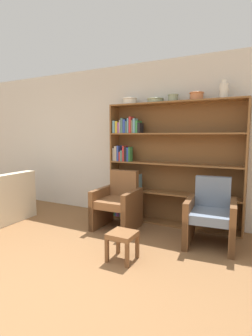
# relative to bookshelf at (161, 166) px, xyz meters

# --- Properties ---
(ground_plane) EXTENTS (24.00, 24.00, 0.00)m
(ground_plane) POSITION_rel_bookshelf_xyz_m (-0.27, -2.76, -0.98)
(ground_plane) COLOR brown
(wall_back) EXTENTS (12.00, 0.06, 2.75)m
(wall_back) POSITION_rel_bookshelf_xyz_m (-0.27, 0.17, 0.39)
(wall_back) COLOR silver
(wall_back) RESTS_ON ground
(bookshelf) EXTENTS (2.24, 0.30, 2.03)m
(bookshelf) POSITION_rel_bookshelf_xyz_m (0.00, 0.00, 0.00)
(bookshelf) COLOR brown
(bookshelf) RESTS_ON ground
(bowl_terracotta) EXTENTS (0.25, 0.25, 0.11)m
(bowl_terracotta) POSITION_rel_bookshelf_xyz_m (-0.58, -0.02, 1.11)
(bowl_terracotta) COLOR silver
(bowl_terracotta) RESTS_ON bookshelf
(bowl_olive) EXTENTS (0.28, 0.28, 0.07)m
(bowl_olive) POSITION_rel_bookshelf_xyz_m (-0.10, -0.02, 1.09)
(bowl_olive) COLOR gray
(bowl_olive) RESTS_ON bookshelf
(bowl_stoneware) EXTENTS (0.18, 0.18, 0.12)m
(bowl_stoneware) POSITION_rel_bookshelf_xyz_m (0.20, -0.02, 1.11)
(bowl_stoneware) COLOR gray
(bowl_stoneware) RESTS_ON bookshelf
(bowl_brass) EXTENTS (0.22, 0.22, 0.12)m
(bowl_brass) POSITION_rel_bookshelf_xyz_m (0.57, -0.02, 1.12)
(bowl_brass) COLOR #C67547
(bowl_brass) RESTS_ON bookshelf
(vase_tall) EXTENTS (0.13, 0.13, 0.26)m
(vase_tall) POSITION_rel_bookshelf_xyz_m (0.97, -0.02, 1.16)
(vase_tall) COLOR silver
(vase_tall) RESTS_ON bookshelf
(armchair_leather) EXTENTS (0.67, 0.70, 0.91)m
(armchair_leather) POSITION_rel_bookshelf_xyz_m (-0.51, -0.56, -0.57)
(armchair_leather) COLOR brown
(armchair_leather) RESTS_ON ground
(armchair_cushioned) EXTENTS (0.70, 0.74, 0.91)m
(armchair_cushioned) POSITION_rel_bookshelf_xyz_m (0.94, -0.56, -0.57)
(armchair_cushioned) COLOR brown
(armchair_cushioned) RESTS_ON ground
(footstool) EXTENTS (0.31, 0.31, 0.35)m
(footstool) POSITION_rel_bookshelf_xyz_m (0.10, -1.54, -0.71)
(footstool) COLOR brown
(footstool) RESTS_ON ground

